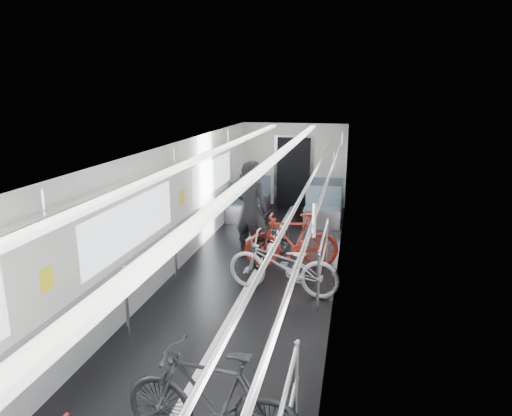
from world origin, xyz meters
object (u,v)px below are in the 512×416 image
Objects in this scene: bike_right_near at (212,400)px; person_seated at (251,192)px; person_standing at (250,210)px; bike_right_mid at (283,265)px; bike_right_far at (292,240)px; bike_aisle at (272,240)px.

person_seated is (-1.37, 7.56, 0.26)m from bike_right_near.
person_standing is 1.25× the size of person_seated.
person_standing is at bearing -141.79° from bike_right_mid.
bike_right_mid is at bearing -10.61° from bike_right_far.
bike_right_far is at bearing -176.55° from bike_right_near.
bike_right_near reaches higher than bike_right_far.
bike_right_mid is at bearing 112.85° from person_seated.
bike_right_far reaches higher than bike_right_mid.
bike_right_mid is 1.86m from person_standing.
person_seated reaches higher than bike_right_mid.
bike_right_near is at bearing 109.63° from person_standing.
bike_right_near reaches higher than bike_right_mid.
bike_right_far reaches higher than bike_aisle.
bike_aisle is at bearing -171.68° from bike_right_near.
bike_right_mid is 1.19× the size of bike_aisle.
person_standing is at bearing -177.36° from bike_aisle.
person_seated is (-1.44, 2.82, 0.26)m from bike_right_far.
bike_aisle is (-0.44, 1.44, -0.08)m from bike_right_mid.
person_standing reaches higher than bike_right_mid.
bike_right_far is 1.07m from person_standing.
person_seated is at bearing -164.37° from bike_right_far.
person_standing reaches higher than bike_right_far.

